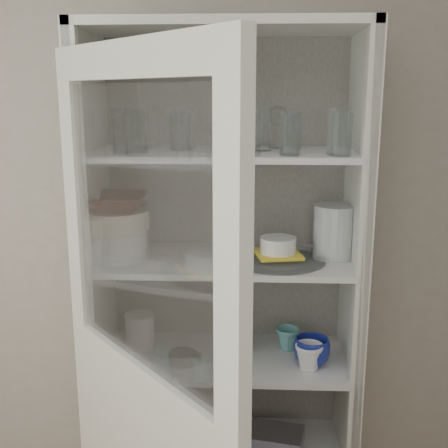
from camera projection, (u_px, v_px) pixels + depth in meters
The scene contains 36 objects.
wall_back at pixel (179, 232), 2.34m from camera, with size 3.60×0.02×2.60m, color #A39887.
pantry_cabinet at pixel (225, 329), 2.25m from camera, with size 1.00×0.45×2.10m.
cupboard_door at pixel (146, 435), 1.67m from camera, with size 0.62×0.71×2.00m.
tumbler_0 at pixel (122, 135), 1.90m from camera, with size 0.06×0.06×0.13m, color silver.
tumbler_1 at pixel (136, 132), 1.88m from camera, with size 0.08×0.08×0.15m, color silver.
tumbler_2 at pixel (229, 134), 1.88m from camera, with size 0.07×0.07×0.14m, color silver.
tumbler_3 at pixel (250, 133), 1.86m from camera, with size 0.07×0.07×0.15m, color silver.
tumbler_4 at pixel (290, 134), 1.90m from camera, with size 0.07×0.07×0.13m, color silver.
tumbler_5 at pixel (341, 134), 1.84m from camera, with size 0.07×0.07×0.14m, color silver.
tumbler_6 at pixel (339, 132), 1.86m from camera, with size 0.08×0.08×0.15m, color silver.
tumbler_7 at pixel (136, 130), 2.00m from camera, with size 0.07×0.07×0.15m, color silver.
tumbler_8 at pixel (181, 129), 2.01m from camera, with size 0.08×0.08×0.16m, color silver.
tumbler_9 at pixel (224, 132), 2.01m from camera, with size 0.07×0.07×0.13m, color silver.
tumbler_10 at pixel (261, 129), 2.01m from camera, with size 0.08×0.08×0.15m, color silver.
tumbler_11 at pixel (244, 133), 1.99m from camera, with size 0.06×0.06×0.13m, color silver.
goblet_0 at pixel (131, 126), 2.13m from camera, with size 0.07×0.07×0.16m, color silver, non-canonical shape.
goblet_1 at pixel (189, 126), 2.09m from camera, with size 0.07×0.07×0.17m, color silver, non-canonical shape.
goblet_2 at pixel (234, 124), 2.09m from camera, with size 0.08×0.08×0.18m, color silver, non-canonical shape.
goblet_3 at pixel (278, 125), 2.09m from camera, with size 0.08×0.08×0.17m, color silver, non-canonical shape.
plate_stack_front at pixel (118, 244), 2.08m from camera, with size 0.22×0.22×0.11m, color white.
plate_stack_back at pixel (124, 238), 2.25m from camera, with size 0.20×0.20×0.07m, color white.
cream_bowl at pixel (117, 220), 2.06m from camera, with size 0.23×0.23×0.07m, color white.
terracotta_bowl at pixel (117, 202), 2.05m from camera, with size 0.24×0.24×0.06m, color #5A271A.
glass_platter at pixel (278, 258), 2.07m from camera, with size 0.35×0.35×0.02m, color silver.
yellow_trivet at pixel (278, 254), 2.06m from camera, with size 0.16×0.16×0.01m, color yellow.
white_ramekin at pixel (278, 245), 2.05m from camera, with size 0.13×0.13×0.06m, color white.
grey_bowl_stack at pixel (334, 231), 2.09m from camera, with size 0.15×0.15×0.20m, color #BAC0C0.
mug_blue at pixel (312, 352), 2.11m from camera, with size 0.14×0.14×0.11m, color navy.
mug_teal at pixel (288, 339), 2.24m from camera, with size 0.09×0.09×0.09m, color teal.
mug_white at pixel (309, 357), 2.08m from camera, with size 0.11×0.11×0.10m, color white.
teal_jar at pixel (237, 338), 2.21m from camera, with size 0.10×0.10×0.12m.
measuring_cups at pixel (182, 357), 2.13m from camera, with size 0.11×0.11×0.04m, color #ADADAD.
white_canister at pixel (140, 331), 2.26m from camera, with size 0.12×0.12×0.14m, color white.
cream_dish at pixel (198, 436), 2.29m from camera, with size 0.21×0.21×0.07m, color white.
tin_box at pixel (276, 438), 2.28m from camera, with size 0.22×0.15×0.07m, color #9090A3.
tumbler_12 at pixel (291, 134), 1.85m from camera, with size 0.07×0.07×0.14m, color silver.
Camera 1 is at (0.30, -0.76, 1.87)m, focal length 45.00 mm.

